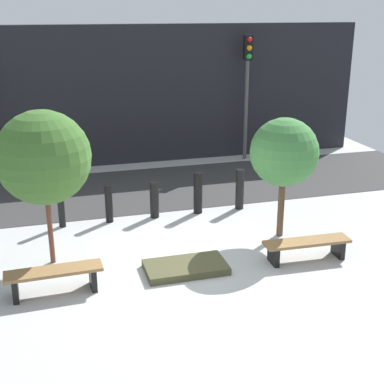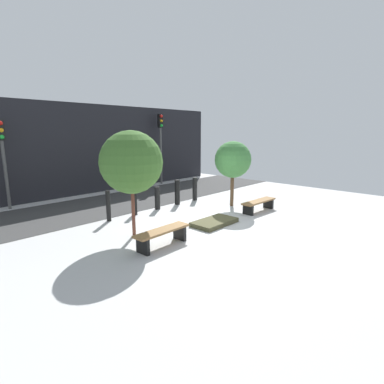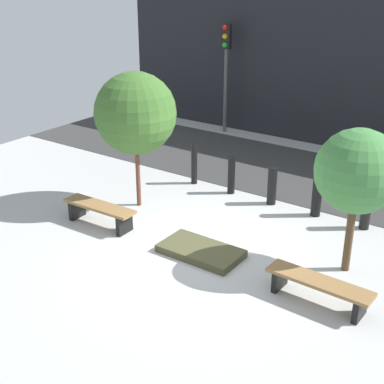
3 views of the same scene
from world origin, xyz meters
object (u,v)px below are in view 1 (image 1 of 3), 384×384
at_px(bench_right, 307,246).
at_px(bollard_right, 198,193).
at_px(traffic_light_mid_west, 247,76).
at_px(bollard_far_left, 61,205).
at_px(bollard_center, 154,200).
at_px(bollard_left, 109,204).
at_px(bollard_far_right, 240,189).
at_px(tree_behind_left_bench, 43,158).
at_px(bench_left, 54,276).
at_px(planter_bed, 186,267).
at_px(tree_behind_right_bench, 284,153).

height_order(bench_right, bollard_right, bollard_right).
bearing_deg(traffic_light_mid_west, bollard_far_left, -145.04).
distance_m(bench_right, bollard_center, 3.99).
bearing_deg(bollard_left, bench_right, -41.01).
bearing_deg(bench_right, bollard_center, 130.46).
distance_m(bench_right, bollard_far_right, 3.14).
relative_size(bollard_center, traffic_light_mid_west, 0.23).
height_order(tree_behind_left_bench, traffic_light_mid_west, traffic_light_mid_west).
xyz_separation_m(bollard_left, bollard_far_right, (3.31, 0.00, 0.06)).
bearing_deg(bollard_right, tree_behind_left_bench, -152.86).
relative_size(bench_left, bollard_center, 1.90).
xyz_separation_m(bollard_far_left, traffic_light_mid_west, (6.24, 4.36, 2.23)).
xyz_separation_m(planter_bed, traffic_light_mid_west, (4.03, 7.29, 2.70)).
xyz_separation_m(bollard_right, traffic_light_mid_west, (2.93, 4.36, 2.24)).
relative_size(planter_bed, bollard_far_left, 1.47).
relative_size(bollard_far_left, traffic_light_mid_west, 0.27).
height_order(bollard_right, bollard_far_right, bollard_right).
bearing_deg(tree_behind_right_bench, planter_bed, -156.49).
relative_size(bench_left, planter_bed, 1.09).
bearing_deg(traffic_light_mid_west, bollard_left, -139.66).
bearing_deg(bollard_far_left, tree_behind_left_bench, -98.63).
bearing_deg(tree_behind_left_bench, traffic_light_mid_west, 43.57).
relative_size(planter_bed, traffic_light_mid_west, 0.39).
relative_size(bollard_far_left, bollard_far_right, 1.04).
distance_m(bollard_left, bollard_center, 1.10).
bearing_deg(bench_right, bollard_left, 140.91).
distance_m(planter_bed, bollard_left, 3.15).
xyz_separation_m(planter_bed, bollard_left, (-1.10, 2.92, 0.39)).
relative_size(bollard_left, bollard_right, 0.87).
height_order(bollard_far_left, traffic_light_mid_west, traffic_light_mid_west).
distance_m(planter_bed, bollard_far_left, 3.69).
height_order(bench_left, tree_behind_left_bench, tree_behind_left_bench).
bearing_deg(bollard_far_right, bollard_right, 180.00).
relative_size(bollard_left, traffic_light_mid_west, 0.23).
bearing_deg(traffic_light_mid_west, tree_behind_left_bench, -136.43).
bearing_deg(bollard_right, bench_left, -138.99).
relative_size(bench_right, tree_behind_right_bench, 0.67).
height_order(bollard_left, traffic_light_mid_west, traffic_light_mid_west).
bearing_deg(bollard_far_left, tree_behind_right_bench, -21.41).
distance_m(bollard_left, bollard_far_right, 3.31).
distance_m(planter_bed, traffic_light_mid_west, 8.75).
bearing_deg(planter_bed, traffic_light_mid_west, 61.03).
height_order(tree_behind_right_bench, bollard_far_right, tree_behind_right_bench).
height_order(bollard_left, bollard_far_right, bollard_far_right).
bearing_deg(planter_bed, tree_behind_right_bench, 23.51).
relative_size(planter_bed, tree_behind_left_bench, 0.51).
bearing_deg(tree_behind_left_bench, bollard_center, 36.51).
bearing_deg(bollard_far_right, bollard_center, 180.00).
bearing_deg(bollard_center, traffic_light_mid_west, 47.24).
bearing_deg(tree_behind_left_bench, bollard_far_left, 81.37).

